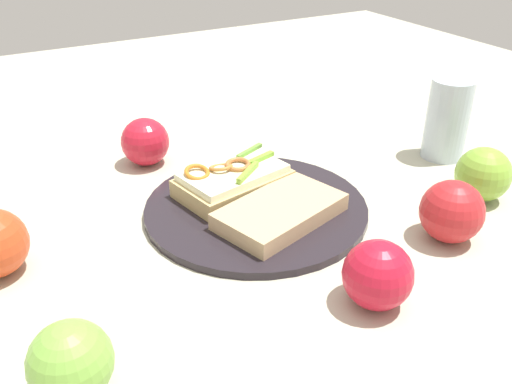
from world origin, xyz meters
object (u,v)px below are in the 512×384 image
(bread_slice_side, at_px, (280,212))
(apple_0, at_px, (452,212))
(plate, at_px, (256,208))
(apple_2, at_px, (71,362))
(drinking_glass, at_px, (447,119))
(sandwich, at_px, (233,180))
(apple_4, at_px, (483,174))
(apple_5, at_px, (145,142))
(apple_1, at_px, (378,275))

(bread_slice_side, distance_m, apple_0, 0.21)
(plate, relative_size, bread_slice_side, 1.84)
(apple_2, bearing_deg, drinking_glass, 17.13)
(sandwich, xyz_separation_m, apple_4, (0.31, -0.17, 0.01))
(bread_slice_side, xyz_separation_m, apple_5, (-0.09, 0.26, 0.02))
(plate, bearing_deg, sandwich, 101.88)
(bread_slice_side, bearing_deg, apple_2, -170.75)
(apple_4, bearing_deg, apple_5, 138.07)
(sandwich, relative_size, apple_4, 2.19)
(apple_0, relative_size, drinking_glass, 0.61)
(apple_2, bearing_deg, apple_5, 62.87)
(plate, bearing_deg, apple_1, -85.17)
(drinking_glass, bearing_deg, apple_4, -114.08)
(plate, xyz_separation_m, apple_4, (0.30, -0.12, 0.03))
(sandwich, height_order, apple_1, apple_1)
(apple_5, height_order, drinking_glass, drinking_glass)
(apple_2, relative_size, drinking_glass, 0.57)
(sandwich, distance_m, apple_0, 0.29)
(bread_slice_side, height_order, drinking_glass, drinking_glass)
(apple_1, height_order, apple_2, apple_1)
(bread_slice_side, relative_size, apple_2, 2.22)
(apple_1, bearing_deg, apple_2, 173.62)
(sandwich, xyz_separation_m, apple_2, (-0.28, -0.24, 0.01))
(sandwich, bearing_deg, plate, -89.86)
(plate, relative_size, drinking_glass, 2.33)
(sandwich, distance_m, apple_1, 0.28)
(sandwich, xyz_separation_m, apple_5, (-0.07, 0.17, 0.01))
(plate, relative_size, apple_4, 3.94)
(apple_1, xyz_separation_m, apple_2, (-0.31, 0.03, -0.00))
(sandwich, distance_m, drinking_glass, 0.37)
(apple_0, xyz_separation_m, apple_5, (-0.26, 0.39, -0.00))
(apple_0, distance_m, apple_4, 0.13)
(plate, distance_m, apple_0, 0.25)
(apple_0, distance_m, apple_2, 0.47)
(apple_2, distance_m, apple_4, 0.59)
(plate, relative_size, apple_5, 4.01)
(apple_2, bearing_deg, apple_4, 6.81)
(apple_4, bearing_deg, bread_slice_side, 165.32)
(sandwich, bearing_deg, apple_5, 100.96)
(apple_1, xyz_separation_m, drinking_glass, (0.33, 0.23, 0.03))
(plate, height_order, apple_1, apple_1)
(drinking_glass, bearing_deg, apple_0, -133.81)
(plate, height_order, apple_0, apple_0)
(plate, bearing_deg, apple_0, -44.19)
(drinking_glass, bearing_deg, plate, -179.10)
(plate, height_order, apple_2, apple_2)
(apple_5, relative_size, drinking_glass, 0.58)
(bread_slice_side, relative_size, apple_5, 2.17)
(apple_5, bearing_deg, apple_0, -56.32)
(apple_5, distance_m, drinking_glass, 0.48)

